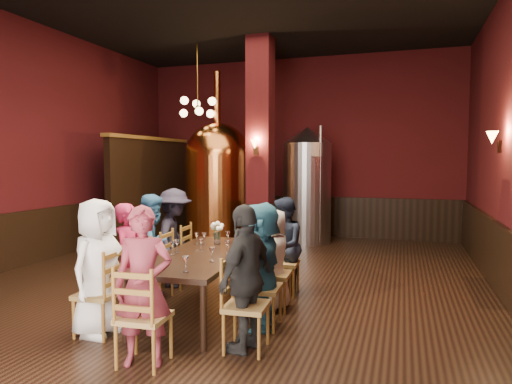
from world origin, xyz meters
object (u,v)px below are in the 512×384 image
(person_1, at_px, (129,259))
(copper_kettle, at_px, (218,181))
(steel_vessel, at_px, (307,185))
(person_2, at_px, (154,247))
(dining_table, at_px, (203,258))
(person_0, at_px, (97,267))
(rose_vase, at_px, (217,229))

(person_1, relative_size, copper_kettle, 0.36)
(copper_kettle, relative_size, steel_vessel, 1.47)
(person_2, relative_size, steel_vessel, 0.55)
(person_1, relative_size, person_2, 0.96)
(dining_table, relative_size, steel_vessel, 0.92)
(steel_vessel, bearing_deg, person_0, -99.55)
(person_1, height_order, copper_kettle, copper_kettle)
(dining_table, relative_size, person_1, 1.76)
(dining_table, xyz_separation_m, rose_vase, (-0.08, 0.65, 0.27))
(copper_kettle, distance_m, rose_vase, 4.26)
(copper_kettle, bearing_deg, dining_table, -69.59)
(person_0, relative_size, person_1, 1.08)
(person_0, xyz_separation_m, steel_vessel, (1.06, 6.28, 0.59))
(rose_vase, bearing_deg, copper_kettle, 112.50)
(person_0, distance_m, person_1, 0.67)
(copper_kettle, relative_size, rose_vase, 12.22)
(dining_table, xyz_separation_m, steel_vessel, (0.27, 5.23, 0.65))
(dining_table, bearing_deg, person_2, 158.78)
(person_0, xyz_separation_m, rose_vase, (0.71, 1.70, 0.21))
(rose_vase, bearing_deg, person_2, -154.89)
(person_1, xyz_separation_m, person_2, (-0.04, 0.66, 0.03))
(person_0, xyz_separation_m, person_2, (-0.08, 1.33, -0.02))
(steel_vessel, relative_size, rose_vase, 8.33)
(person_0, xyz_separation_m, person_1, (-0.04, 0.67, -0.06))
(copper_kettle, height_order, rose_vase, copper_kettle)
(person_1, height_order, steel_vessel, steel_vessel)
(dining_table, height_order, person_1, person_1)
(dining_table, bearing_deg, steel_vessel, 83.39)
(dining_table, xyz_separation_m, person_2, (-0.87, 0.28, 0.04))
(person_0, distance_m, copper_kettle, 5.72)
(person_2, distance_m, copper_kettle, 4.42)
(dining_table, distance_m, copper_kettle, 4.92)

